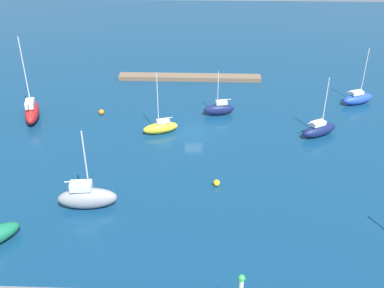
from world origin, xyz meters
TOP-DOWN VIEW (x-y plane):
  - water at (0.00, 0.00)m, footprint 160.00×160.00m
  - pier_dock at (1.31, -19.71)m, footprint 25.22×2.31m
  - sailboat_navy_center_basin at (-3.68, -5.83)m, footprint 4.90×2.45m
  - sailboat_blue_lone_south at (-25.74, -10.47)m, footprint 5.76×3.90m
  - sailboat_red_lone_north at (24.03, -3.26)m, footprint 3.52×6.99m
  - sailboat_yellow_along_channel at (4.61, 0.22)m, footprint 5.22×3.17m
  - sailboat_gray_outer_mooring at (10.98, 17.32)m, footprint 6.56×2.67m
  - sailboat_navy_near_pier at (-17.53, 0.23)m, footprint 5.78×4.39m
  - mooring_buoy_yellow at (-3.13, 12.80)m, footprint 0.79×0.79m
  - mooring_buoy_orange at (14.18, -5.25)m, footprint 0.82×0.82m

SIDE VIEW (x-z plane):
  - water at x=0.00m, z-range 0.00..0.00m
  - pier_dock at x=1.31m, z-range 0.00..0.75m
  - mooring_buoy_yellow at x=-3.13m, z-range 0.00..0.79m
  - mooring_buoy_orange at x=14.18m, z-range 0.00..0.82m
  - sailboat_yellow_along_channel at x=4.61m, z-range -3.65..5.42m
  - sailboat_navy_center_basin at x=-3.68m, z-range -2.53..4.44m
  - sailboat_blue_lone_south at x=-25.74m, z-range -3.59..5.52m
  - sailboat_navy_near_pier at x=-17.53m, z-range -3.33..5.28m
  - sailboat_gray_outer_mooring at x=10.98m, z-range -3.41..6.08m
  - sailboat_red_lone_north at x=24.03m, z-range -4.88..7.60m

